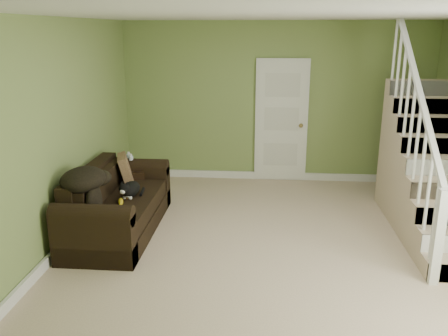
% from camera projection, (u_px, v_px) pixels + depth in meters
% --- Properties ---
extents(floor, '(5.00, 5.50, 0.01)m').
position_uv_depth(floor, '(277.00, 250.00, 5.50)').
color(floor, tan).
rests_on(floor, ground).
extents(ceiling, '(5.00, 5.50, 0.01)m').
position_uv_depth(ceiling, '(285.00, 15.00, 4.77)').
color(ceiling, white).
rests_on(ceiling, wall_back).
extents(wall_back, '(5.00, 0.04, 2.60)m').
position_uv_depth(wall_back, '(276.00, 103.00, 7.76)').
color(wall_back, '#7B934F').
rests_on(wall_back, floor).
extents(wall_front, '(5.00, 0.04, 2.60)m').
position_uv_depth(wall_front, '(295.00, 258.00, 2.51)').
color(wall_front, '#7B934F').
rests_on(wall_front, floor).
extents(wall_left, '(0.04, 5.50, 2.60)m').
position_uv_depth(wall_left, '(58.00, 137.00, 5.34)').
color(wall_left, '#7B934F').
rests_on(wall_left, floor).
extents(baseboard_back, '(5.00, 0.04, 0.12)m').
position_uv_depth(baseboard_back, '(274.00, 176.00, 8.09)').
color(baseboard_back, white).
rests_on(baseboard_back, floor).
extents(baseboard_left, '(0.04, 5.50, 0.12)m').
position_uv_depth(baseboard_left, '(70.00, 237.00, 5.69)').
color(baseboard_left, white).
rests_on(baseboard_left, floor).
extents(door, '(0.86, 0.12, 2.02)m').
position_uv_depth(door, '(281.00, 121.00, 7.80)').
color(door, white).
rests_on(door, floor).
extents(staircase, '(1.00, 2.51, 2.82)m').
position_uv_depth(staircase, '(433.00, 177.00, 6.08)').
color(staircase, tan).
rests_on(staircase, floor).
extents(sofa, '(0.89, 2.06, 0.82)m').
position_uv_depth(sofa, '(116.00, 208.00, 5.95)').
color(sofa, black).
rests_on(sofa, floor).
extents(side_table, '(0.56, 0.56, 0.77)m').
position_uv_depth(side_table, '(129.00, 186.00, 6.83)').
color(side_table, black).
rests_on(side_table, floor).
extents(cat, '(0.25, 0.53, 0.26)m').
position_uv_depth(cat, '(130.00, 189.00, 5.91)').
color(cat, black).
rests_on(cat, sofa).
extents(banana, '(0.12, 0.23, 0.06)m').
position_uv_depth(banana, '(121.00, 202.00, 5.69)').
color(banana, gold).
rests_on(banana, sofa).
extents(throw_pillow, '(0.33, 0.48, 0.45)m').
position_uv_depth(throw_pillow, '(126.00, 171.00, 6.43)').
color(throw_pillow, '#43291B').
rests_on(throw_pillow, sofa).
extents(throw_blanket, '(0.48, 0.63, 0.26)m').
position_uv_depth(throw_blanket, '(83.00, 179.00, 5.32)').
color(throw_blanket, black).
rests_on(throw_blanket, sofa).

